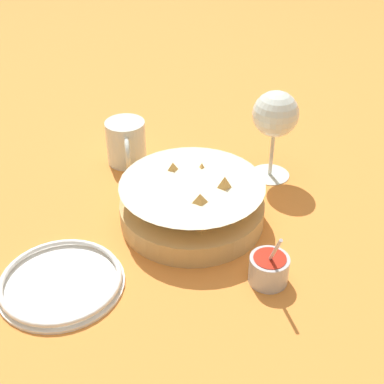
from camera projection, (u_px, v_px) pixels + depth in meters
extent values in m
plane|color=orange|center=(209.00, 206.00, 0.93)|extent=(4.00, 4.00, 0.00)
cylinder|color=tan|center=(192.00, 211.00, 0.89)|extent=(0.24, 0.24, 0.04)
cone|color=beige|center=(192.00, 202.00, 0.88)|extent=(0.24, 0.24, 0.07)
cylinder|color=#3D842D|center=(192.00, 210.00, 0.89)|extent=(0.18, 0.18, 0.01)
pyramid|color=gold|center=(200.00, 211.00, 0.82)|extent=(0.06, 0.07, 0.06)
pyramid|color=gold|center=(224.00, 194.00, 0.86)|extent=(0.05, 0.06, 0.07)
pyramid|color=gold|center=(202.00, 177.00, 0.91)|extent=(0.07, 0.06, 0.06)
pyramid|color=gold|center=(173.00, 178.00, 0.90)|extent=(0.05, 0.06, 0.06)
pyramid|color=gold|center=(192.00, 197.00, 0.87)|extent=(0.07, 0.05, 0.05)
cylinder|color=#B7B7BC|center=(269.00, 269.00, 0.77)|extent=(0.06, 0.06, 0.04)
cylinder|color=red|center=(269.00, 266.00, 0.76)|extent=(0.05, 0.05, 0.03)
cylinder|color=#B7B7BC|center=(273.00, 254.00, 0.74)|extent=(0.05, 0.01, 0.09)
cylinder|color=silver|center=(270.00, 174.00, 1.01)|extent=(0.07, 0.07, 0.00)
cylinder|color=silver|center=(272.00, 153.00, 0.98)|extent=(0.01, 0.01, 0.09)
sphere|color=silver|center=(276.00, 114.00, 0.94)|extent=(0.08, 0.08, 0.08)
sphere|color=#DBD17A|center=(275.00, 119.00, 0.94)|extent=(0.06, 0.06, 0.06)
cylinder|color=silver|center=(126.00, 142.00, 1.03)|extent=(0.08, 0.08, 0.09)
cylinder|color=gold|center=(126.00, 147.00, 1.03)|extent=(0.06, 0.06, 0.06)
torus|color=silver|center=(127.00, 152.00, 0.99)|extent=(0.06, 0.01, 0.06)
cylinder|color=white|center=(61.00, 283.00, 0.77)|extent=(0.18, 0.18, 0.01)
torus|color=white|center=(61.00, 280.00, 0.77)|extent=(0.18, 0.18, 0.01)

